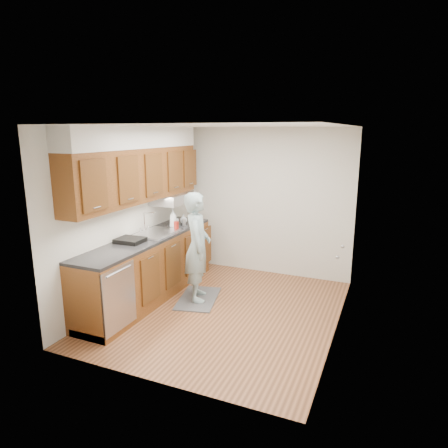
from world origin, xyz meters
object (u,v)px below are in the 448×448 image
soap_bottle_b (176,220)px  soda_can (176,226)px  soap_bottle_c (184,219)px  steel_can (184,222)px  soap_bottle_a (173,218)px  person (197,240)px  dish_rack (130,240)px

soap_bottle_b → soda_can: (0.15, -0.24, -0.02)m
soap_bottle_c → steel_can: (0.09, -0.15, -0.02)m
soap_bottle_a → steel_can: (0.09, 0.19, -0.09)m
steel_can → soap_bottle_b: bearing=-154.7°
soap_bottle_c → soap_bottle_b: bearing=-99.2°
soap_bottle_c → soda_can: bearing=-75.0°
soda_can → soap_bottle_c: bearing=105.0°
person → soap_bottle_a: person is taller
steel_can → dish_rack: 1.19m
soap_bottle_a → soap_bottle_b: 0.15m
steel_can → dish_rack: steel_can is taller
soda_can → dish_rack: (-0.23, -0.87, -0.04)m
soap_bottle_b → dish_rack: size_ratio=0.47×
steel_can → dish_rack: bearing=-99.8°
soap_bottle_c → person: bearing=-49.7°
soap_bottle_c → steel_can: 0.17m
soap_bottle_a → dish_rack: (-0.12, -0.98, -0.12)m
person → steel_can: bearing=16.7°
soap_bottle_b → soda_can: soap_bottle_b is taller
soap_bottle_a → soap_bottle_c: 0.35m
soap_bottle_c → dish_rack: soap_bottle_c is taller
soap_bottle_a → soap_bottle_b: soap_bottle_a is taller
soap_bottle_b → soap_bottle_c: (0.03, 0.20, -0.01)m
person → soap_bottle_a: bearing=31.5°
soap_bottle_c → dish_rack: bearing=-94.9°
person → soda_can: bearing=34.1°
soap_bottle_a → soap_bottle_b: size_ratio=1.72×
person → soda_can: (-0.52, 0.30, 0.09)m
soap_bottle_b → soap_bottle_c: 0.21m
soap_bottle_c → soda_can: size_ratio=1.14×
soap_bottle_b → steel_can: 0.14m
soda_can → steel_can: soda_can is taller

